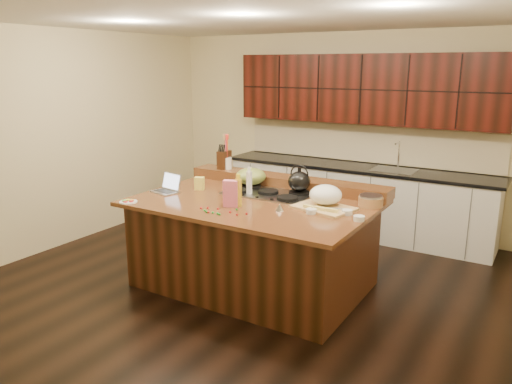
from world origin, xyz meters
The scene contains 34 objects.
room centered at (0.00, 0.00, 1.35)m, with size 5.52×5.02×2.72m.
island centered at (0.00, 0.00, 0.46)m, with size 2.40×1.60×0.92m.
back_ledge centered at (0.00, 0.70, 0.98)m, with size 2.40×0.30×0.12m, color black.
cooktop centered at (0.00, 0.30, 0.94)m, with size 0.92×0.52×0.05m.
back_counter centered at (0.30, 2.23, 0.98)m, with size 3.70×0.66×2.40m.
kettle centered at (0.30, 0.43, 1.07)m, with size 0.24×0.24×0.21m, color black.
green_bowl centered at (-0.30, 0.43, 1.06)m, with size 0.34×0.34×0.19m, color olive.
laptop centered at (-0.99, -0.17, 0.97)m, with size 0.32×0.27×0.20m.
oil_bottle centered at (-0.02, -0.25, 1.06)m, with size 0.07×0.07×0.27m, color gold.
vinegar_bottle centered at (-0.16, 0.18, 1.04)m, with size 0.06×0.06×0.25m, color silver.
wooden_tray centered at (0.72, 0.15, 1.02)m, with size 0.61×0.50×0.22m.
ramekin_a centered at (0.99, 0.04, 0.94)m, with size 0.10×0.10×0.04m, color white.
ramekin_b centered at (0.70, -0.11, 0.94)m, with size 0.10×0.10×0.04m, color white.
ramekin_c centered at (1.15, -0.09, 0.94)m, with size 0.10×0.10×0.04m, color white.
strainer_bowl centered at (1.08, 0.43, 0.97)m, with size 0.24×0.24×0.09m, color #996B3F.
kitchen_timer centered at (0.40, -0.18, 0.96)m, with size 0.08×0.08×0.07m, color silver.
pink_bag centered at (-0.07, -0.30, 1.05)m, with size 0.14×0.07×0.26m, color #E36B8B.
candy_plate centered at (-1.04, -0.71, 0.93)m, with size 0.18×0.18×0.01m, color white.
package_box centered at (-0.75, 0.09, 0.99)m, with size 0.10×0.07×0.14m, color #EBDD53.
utensil_crock centered at (-0.81, 0.70, 1.11)m, with size 0.12×0.12×0.14m, color white.
knife_block centered at (-0.85, 0.70, 1.15)m, with size 0.11×0.18×0.22m, color black.
gumdrop_0 centered at (-0.13, -0.59, 0.93)m, with size 0.02×0.02×0.02m, color red.
gumdrop_1 centered at (-0.03, -0.58, 0.93)m, with size 0.02×0.02×0.02m, color #198C26.
gumdrop_2 centered at (-0.12, -0.45, 0.93)m, with size 0.02×0.02×0.02m, color red.
gumdrop_3 centered at (-0.15, -0.59, 0.93)m, with size 0.02×0.02×0.02m, color #198C26.
gumdrop_4 centered at (-0.22, -0.48, 0.93)m, with size 0.02×0.02×0.02m, color red.
gumdrop_5 centered at (0.00, -0.60, 0.93)m, with size 0.02×0.02×0.02m, color #198C26.
gumdrop_6 centered at (-0.27, -0.52, 0.93)m, with size 0.02×0.02×0.02m, color red.
gumdrop_7 centered at (0.05, -0.38, 0.93)m, with size 0.02×0.02×0.02m, color #198C26.
gumdrop_8 centered at (0.04, -0.48, 0.93)m, with size 0.02×0.02×0.02m, color red.
gumdrop_9 centered at (-0.19, -0.56, 0.93)m, with size 0.02×0.02×0.02m, color #198C26.
gumdrop_10 centered at (0.20, -0.45, 0.93)m, with size 0.02×0.02×0.02m, color red.
gumdrop_11 centered at (-0.09, -0.58, 0.93)m, with size 0.02×0.02×0.02m, color #198C26.
gumdrop_12 centered at (0.14, -0.52, 0.93)m, with size 0.02×0.02×0.02m, color red.
Camera 1 is at (2.57, -4.15, 2.26)m, focal length 35.00 mm.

